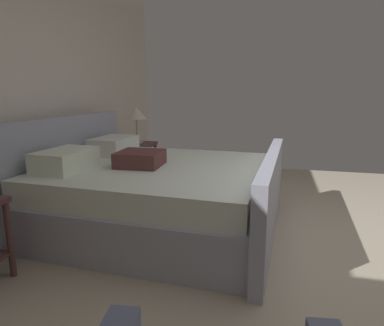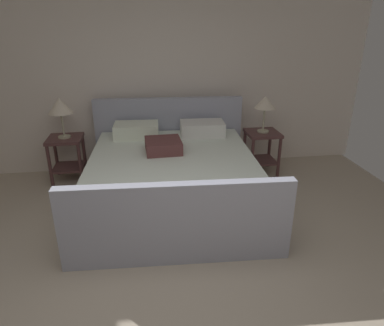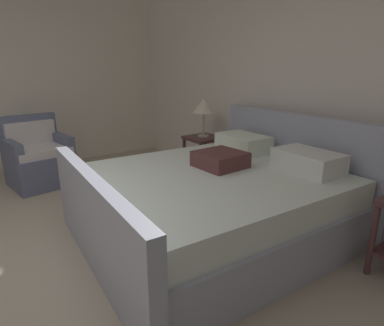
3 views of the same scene
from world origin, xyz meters
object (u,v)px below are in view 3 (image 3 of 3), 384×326
(armchair, at_px, (38,159))
(bed, at_px, (216,200))
(table_lamp_left, at_px, (204,106))
(nightstand_left, at_px, (203,151))

(armchair, bearing_deg, bed, 22.80)
(table_lamp_left, bearing_deg, nightstand_left, 0.00)
(table_lamp_left, bearing_deg, bed, -33.49)
(nightstand_left, distance_m, armchair, 2.20)
(nightstand_left, relative_size, table_lamp_left, 1.15)
(bed, bearing_deg, nightstand_left, 146.51)
(nightstand_left, xyz_separation_m, armchair, (-1.11, -1.90, -0.06))
(bed, relative_size, table_lamp_left, 4.42)
(table_lamp_left, relative_size, armchair, 0.58)
(bed, height_order, table_lamp_left, table_lamp_left)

